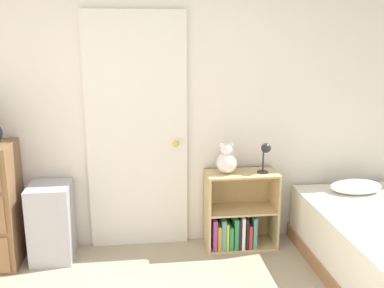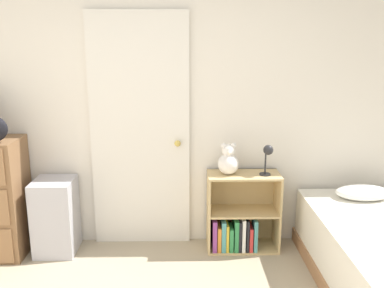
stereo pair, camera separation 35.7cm
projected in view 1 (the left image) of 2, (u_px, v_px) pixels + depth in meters
name	position (u px, v px, depth m)	size (l,w,h in m)	color
wall_back	(150.00, 106.00, 3.73)	(10.00, 0.06, 2.55)	silver
door_closed	(137.00, 134.00, 3.73)	(0.87, 0.09, 2.08)	silver
storage_bin	(52.00, 222.00, 3.63)	(0.34, 0.37, 0.66)	#ADADB7
bookshelf	(236.00, 219.00, 3.87)	(0.63, 0.31, 0.70)	tan
teddy_bear	(227.00, 160.00, 3.72)	(0.18, 0.18, 0.28)	silver
desk_lamp	(265.00, 152.00, 3.70)	(0.11, 0.10, 0.27)	#262628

